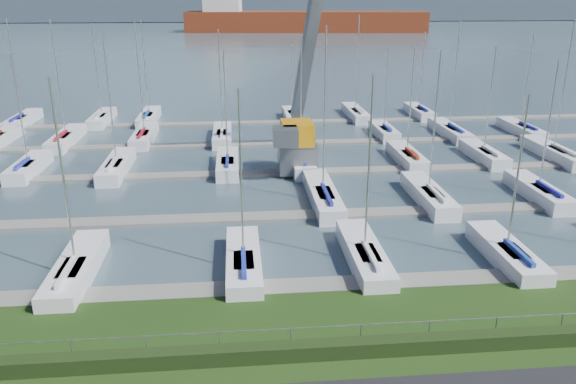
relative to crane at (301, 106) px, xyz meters
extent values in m
cube|color=#40545E|center=(-2.56, 232.72, -5.73)|extent=(800.00, 540.00, 0.20)
cube|color=black|center=(-2.56, -27.68, -4.98)|extent=(80.00, 0.70, 0.70)
cylinder|color=gray|center=(-2.56, -27.28, -4.13)|extent=(80.00, 0.04, 0.04)
cube|color=#3B4856|center=(-2.56, 302.72, 0.67)|extent=(900.00, 80.00, 12.00)
cube|color=slate|center=(-2.56, -21.28, -5.55)|extent=(90.00, 1.60, 0.25)
cube|color=slate|center=(-2.56, -11.28, -5.55)|extent=(90.00, 1.60, 0.25)
cube|color=slate|center=(-2.56, -1.28, -5.55)|extent=(90.00, 1.60, 0.25)
cube|color=gray|center=(-2.56, 8.72, -5.55)|extent=(90.00, 1.60, 0.25)
cube|color=gray|center=(-2.56, 18.72, -5.55)|extent=(90.00, 1.60, 0.25)
cube|color=slate|center=(-0.46, -1.23, -4.13)|extent=(3.23, 3.23, 2.60)
cube|color=orange|center=(-0.46, -1.23, -2.03)|extent=(2.64, 3.43, 1.80)
cube|color=#5B5E63|center=(1.34, 3.27, 6.97)|extent=(2.82, 11.23, 19.89)
cube|color=slate|center=(-1.66, -3.23, -1.83)|extent=(2.02, 2.22, 1.40)
cube|color=maroon|center=(23.28, 184.38, -2.83)|extent=(95.72, 27.96, 10.00)
cube|color=silver|center=(-9.55, 187.90, 4.67)|extent=(15.41, 15.41, 12.00)
camera|label=1|loc=(-5.57, -47.41, 9.16)|focal=35.00mm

